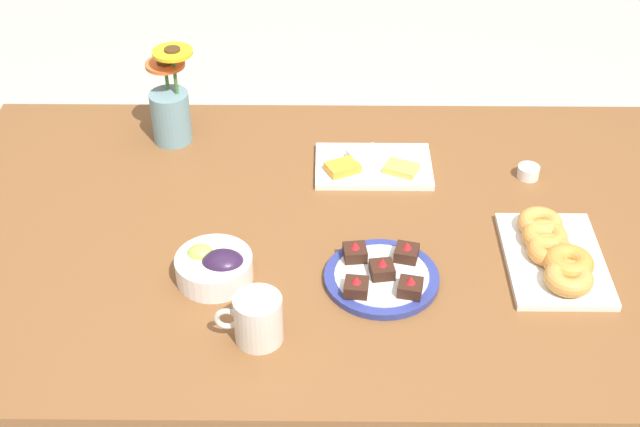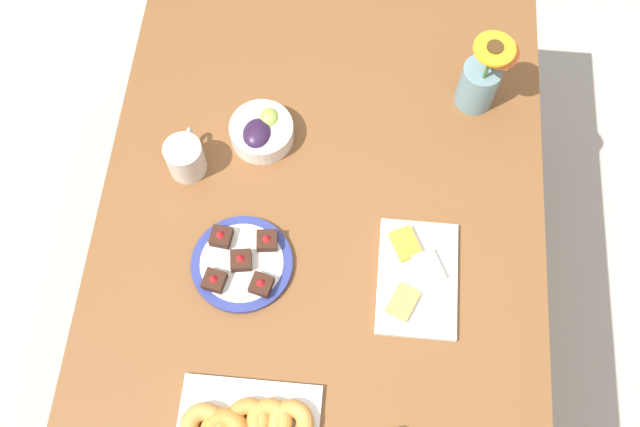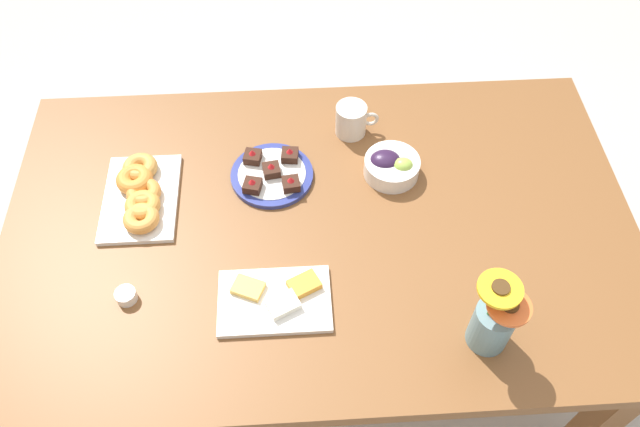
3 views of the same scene
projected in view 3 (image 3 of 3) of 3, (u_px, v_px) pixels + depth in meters
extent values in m
plane|color=#B7B2A8|center=(320.00, 347.00, 2.17)|extent=(6.00, 6.00, 0.00)
cube|color=brown|center=(320.00, 227.00, 1.59)|extent=(1.60, 1.00, 0.04)
cube|color=brown|center=(598.00, 422.00, 1.67)|extent=(0.07, 0.07, 0.70)
cube|color=brown|center=(101.00, 200.00, 2.11)|extent=(0.07, 0.07, 0.70)
cube|color=brown|center=(519.00, 180.00, 2.17)|extent=(0.07, 0.07, 0.70)
cylinder|color=beige|center=(351.00, 120.00, 1.73)|extent=(0.09, 0.09, 0.09)
cylinder|color=brown|center=(352.00, 109.00, 1.70)|extent=(0.08, 0.08, 0.00)
torus|color=beige|center=(371.00, 119.00, 1.73)|extent=(0.05, 0.01, 0.05)
cylinder|color=white|center=(392.00, 167.00, 1.66)|extent=(0.15, 0.15, 0.05)
ellipsoid|color=#2D1938|center=(385.00, 160.00, 1.64)|extent=(0.08, 0.07, 0.04)
ellipsoid|color=#9EC14C|center=(403.00, 165.00, 1.63)|extent=(0.05, 0.04, 0.04)
cube|color=white|center=(275.00, 301.00, 1.44)|extent=(0.26, 0.17, 0.01)
cube|color=#EFB74C|center=(248.00, 288.00, 1.44)|extent=(0.08, 0.07, 0.02)
cube|color=white|center=(283.00, 305.00, 1.41)|extent=(0.08, 0.08, 0.02)
cube|color=orange|center=(304.00, 284.00, 1.44)|extent=(0.08, 0.08, 0.02)
cube|color=white|center=(141.00, 198.00, 1.62)|extent=(0.19, 0.28, 0.01)
torus|color=#DC9041|center=(141.00, 219.00, 1.55)|extent=(0.12, 0.12, 0.03)
torus|color=gold|center=(143.00, 205.00, 1.57)|extent=(0.10, 0.10, 0.03)
torus|color=orange|center=(144.00, 192.00, 1.60)|extent=(0.09, 0.09, 0.03)
torus|color=orange|center=(135.00, 179.00, 1.62)|extent=(0.12, 0.12, 0.04)
torus|color=#CA8E42|center=(140.00, 167.00, 1.64)|extent=(0.13, 0.13, 0.04)
cylinder|color=white|center=(126.00, 296.00, 1.44)|extent=(0.05, 0.05, 0.03)
cylinder|color=#C68923|center=(125.00, 294.00, 1.43)|extent=(0.04, 0.04, 0.01)
cylinder|color=navy|center=(272.00, 175.00, 1.66)|extent=(0.22, 0.22, 0.01)
cylinder|color=white|center=(272.00, 175.00, 1.66)|extent=(0.18, 0.18, 0.01)
cube|color=#381E14|center=(253.00, 157.00, 1.67)|extent=(0.05, 0.05, 0.02)
cone|color=red|center=(252.00, 152.00, 1.66)|extent=(0.02, 0.02, 0.01)
cube|color=#381E14|center=(290.00, 155.00, 1.68)|extent=(0.05, 0.05, 0.02)
cone|color=red|center=(290.00, 150.00, 1.66)|extent=(0.02, 0.02, 0.01)
cube|color=#381E14|center=(252.00, 186.00, 1.61)|extent=(0.05, 0.05, 0.02)
cone|color=red|center=(252.00, 181.00, 1.60)|extent=(0.02, 0.02, 0.01)
cube|color=#381E14|center=(291.00, 184.00, 1.62)|extent=(0.05, 0.05, 0.02)
cone|color=red|center=(291.00, 179.00, 1.60)|extent=(0.02, 0.02, 0.01)
cube|color=#381E14|center=(272.00, 170.00, 1.64)|extent=(0.05, 0.05, 0.02)
cone|color=red|center=(271.00, 165.00, 1.63)|extent=(0.02, 0.02, 0.01)
cylinder|color=#6B939E|center=(491.00, 326.00, 1.34)|extent=(0.09, 0.09, 0.12)
cylinder|color=#3D702D|center=(494.00, 302.00, 1.25)|extent=(0.01, 0.01, 0.10)
cylinder|color=yellow|center=(500.00, 289.00, 1.20)|extent=(0.09, 0.09, 0.01)
cylinder|color=#472D14|center=(501.00, 287.00, 1.20)|extent=(0.04, 0.04, 0.01)
cylinder|color=#3D702D|center=(505.00, 314.00, 1.25)|extent=(0.01, 0.01, 0.06)
cylinder|color=orange|center=(509.00, 306.00, 1.23)|extent=(0.09, 0.09, 0.01)
cylinder|color=#472D14|center=(510.00, 305.00, 1.22)|extent=(0.04, 0.04, 0.01)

